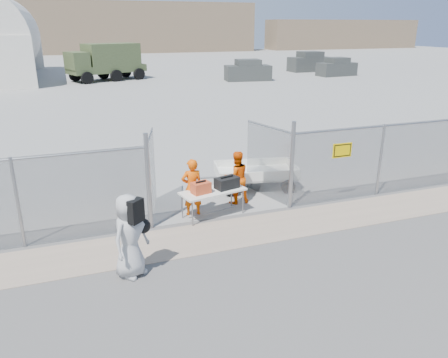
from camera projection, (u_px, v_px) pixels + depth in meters
name	position (u px, v px, depth m)	size (l,w,h in m)	color
ground	(253.00, 251.00, 10.13)	(160.00, 160.00, 0.00)	#4E4C4C
tarmac_inside	(100.00, 73.00, 47.40)	(160.00, 80.00, 0.01)	gray
dirt_strip	(237.00, 232.00, 11.01)	(44.00, 1.60, 0.01)	gray
distant_hills	(109.00, 28.00, 79.45)	(140.00, 6.00, 9.00)	#7F684F
chain_link_fence	(224.00, 179.00, 11.53)	(40.00, 0.20, 2.20)	gray
folding_table	(213.00, 203.00, 11.85)	(1.76, 0.73, 0.75)	white
orange_bag	(201.00, 188.00, 11.49)	(0.48, 0.32, 0.30)	#D14B25
black_duffel	(227.00, 183.00, 11.84)	(0.63, 0.37, 0.30)	black
security_worker_left	(192.00, 187.00, 11.79)	(0.58, 0.38, 1.60)	#EE5404
security_worker_right	(236.00, 177.00, 12.61)	(0.76, 0.59, 1.57)	#EE5404
visitor	(130.00, 236.00, 8.87)	(0.88, 0.57, 1.80)	#AAAAAA
utility_trailer	(255.00, 175.00, 13.98)	(3.27, 1.68, 0.79)	white
military_truck	(107.00, 62.00, 40.56)	(7.00, 2.59, 3.34)	#44522E
parked_vehicle_near	(248.00, 70.00, 40.71)	(4.18, 1.89, 1.89)	#3A3D3A
parked_vehicle_mid	(310.00, 62.00, 48.83)	(4.68, 2.12, 2.12)	#3A3D3A
parked_vehicle_far	(337.00, 67.00, 44.53)	(3.96, 1.79, 1.79)	#3A3D3A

